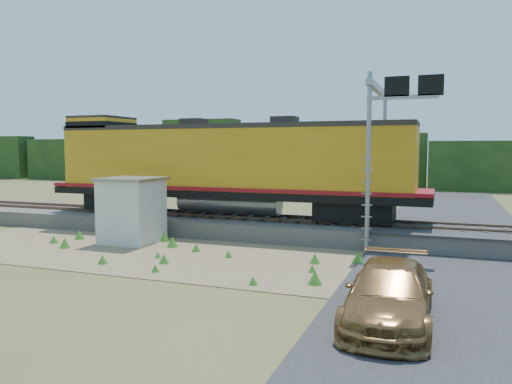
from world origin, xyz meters
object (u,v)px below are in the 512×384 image
at_px(locomotive, 224,165).
at_px(car, 389,294).
at_px(signal_gantry, 385,121).
at_px(shed, 132,210).

relative_size(locomotive, car, 3.94).
bearing_deg(signal_gantry, shed, -161.95).
bearing_deg(shed, car, -29.04).
height_order(shed, signal_gantry, signal_gantry).
bearing_deg(signal_gantry, car, -82.63).
relative_size(shed, car, 0.60).
xyz_separation_m(locomotive, shed, (-2.69, -4.17, -1.96)).
height_order(signal_gantry, car, signal_gantry).
distance_m(signal_gantry, car, 11.32).
bearing_deg(car, locomotive, 129.36).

